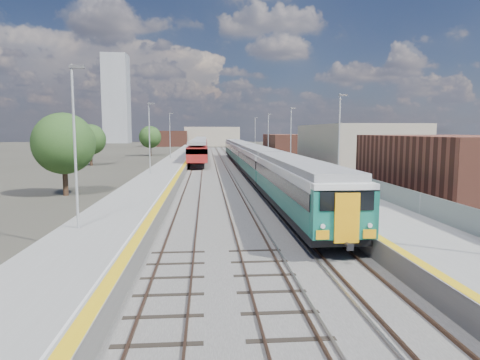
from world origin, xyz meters
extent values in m
plane|color=#47443A|center=(0.00, 50.00, 0.00)|extent=(320.00, 320.00, 0.00)
cube|color=#565451|center=(-2.25, 52.50, 0.03)|extent=(10.50, 155.00, 0.06)
cube|color=#4C3323|center=(0.78, 55.00, 0.11)|extent=(0.07, 160.00, 0.14)
cube|color=#4C3323|center=(2.22, 55.00, 0.11)|extent=(0.07, 160.00, 0.14)
cube|color=#4C3323|center=(-2.72, 55.00, 0.11)|extent=(0.07, 160.00, 0.14)
cube|color=#4C3323|center=(-1.28, 55.00, 0.11)|extent=(0.07, 160.00, 0.14)
cube|color=#4C3323|center=(-6.22, 55.00, 0.11)|extent=(0.07, 160.00, 0.14)
cube|color=#4C3323|center=(-4.78, 55.00, 0.11)|extent=(0.07, 160.00, 0.14)
cube|color=gray|center=(0.45, 55.00, 0.10)|extent=(0.08, 160.00, 0.10)
cube|color=gray|center=(-0.95, 55.00, 0.10)|extent=(0.08, 160.00, 0.10)
cube|color=slate|center=(5.25, 52.50, 0.50)|extent=(4.70, 155.00, 1.00)
cube|color=gray|center=(5.25, 52.50, 1.00)|extent=(4.70, 155.00, 0.03)
cube|color=yellow|center=(3.15, 52.50, 1.02)|extent=(0.40, 155.00, 0.01)
cube|color=gray|center=(7.45, 52.50, 1.60)|extent=(0.06, 155.00, 1.20)
cylinder|color=#9EA0A3|center=(6.60, 22.00, 4.77)|extent=(0.12, 0.12, 7.50)
cube|color=#4C4C4F|center=(6.85, 22.00, 8.42)|extent=(0.70, 0.18, 0.14)
cylinder|color=#9EA0A3|center=(6.60, 42.00, 4.77)|extent=(0.12, 0.12, 7.50)
cube|color=#4C4C4F|center=(6.85, 42.00, 8.42)|extent=(0.70, 0.18, 0.14)
cylinder|color=#9EA0A3|center=(6.60, 62.00, 4.77)|extent=(0.12, 0.12, 7.50)
cube|color=#4C4C4F|center=(6.85, 62.00, 8.42)|extent=(0.70, 0.18, 0.14)
cylinder|color=#9EA0A3|center=(6.60, 82.00, 4.77)|extent=(0.12, 0.12, 7.50)
cube|color=#4C4C4F|center=(6.85, 82.00, 8.42)|extent=(0.70, 0.18, 0.14)
cube|color=slate|center=(-9.05, 52.50, 0.50)|extent=(4.30, 155.00, 1.00)
cube|color=gray|center=(-9.05, 52.50, 1.00)|extent=(4.30, 155.00, 0.03)
cube|color=yellow|center=(-7.15, 52.50, 1.02)|extent=(0.45, 155.00, 0.01)
cube|color=silver|center=(-7.50, 52.50, 1.03)|extent=(0.08, 155.00, 0.01)
cylinder|color=#9EA0A3|center=(-10.20, 8.00, 4.77)|extent=(0.12, 0.12, 7.50)
cube|color=#4C4C4F|center=(-9.95, 8.00, 8.42)|extent=(0.70, 0.18, 0.14)
cylinder|color=#9EA0A3|center=(-10.20, 34.00, 4.77)|extent=(0.12, 0.12, 7.50)
cube|color=#4C4C4F|center=(-9.95, 34.00, 8.42)|extent=(0.70, 0.18, 0.14)
cylinder|color=#9EA0A3|center=(-10.20, 60.00, 4.77)|extent=(0.12, 0.12, 7.50)
cube|color=#4C4C4F|center=(-9.95, 60.00, 8.42)|extent=(0.70, 0.18, 0.14)
cube|color=brown|center=(14.00, 18.00, 2.60)|extent=(9.00, 16.00, 5.20)
cube|color=tan|center=(16.00, 45.00, 3.20)|extent=(11.00, 22.00, 6.40)
cube|color=brown|center=(13.00, 78.00, 2.40)|extent=(8.00, 18.00, 4.80)
cube|color=tan|center=(-2.00, 150.00, 3.50)|extent=(20.00, 14.00, 7.00)
cube|color=brown|center=(-18.00, 145.00, 2.80)|extent=(14.00, 12.00, 5.60)
cube|color=gray|center=(-45.00, 190.00, 20.00)|extent=(11.00, 11.00, 40.00)
cube|color=black|center=(1.50, 14.74, 0.87)|extent=(2.68, 19.19, 0.45)
cube|color=#125C4C|center=(1.50, 14.74, 1.65)|extent=(2.78, 19.19, 1.12)
cube|color=black|center=(1.50, 14.74, 2.54)|extent=(2.83, 19.19, 0.77)
cube|color=silver|center=(1.50, 14.74, 3.15)|extent=(2.78, 19.19, 0.47)
cube|color=gray|center=(1.50, 14.74, 3.56)|extent=(2.46, 19.19, 0.39)
cube|color=black|center=(1.50, 34.43, 0.87)|extent=(2.68, 19.19, 0.45)
cube|color=#125C4C|center=(1.50, 34.43, 1.65)|extent=(2.78, 19.19, 1.12)
cube|color=black|center=(1.50, 34.43, 2.54)|extent=(2.83, 19.19, 0.77)
cube|color=silver|center=(1.50, 34.43, 3.15)|extent=(2.78, 19.19, 0.47)
cube|color=gray|center=(1.50, 34.43, 3.56)|extent=(2.46, 19.19, 0.39)
cube|color=black|center=(1.50, 54.11, 0.87)|extent=(2.68, 19.19, 0.45)
cube|color=#125C4C|center=(1.50, 54.11, 1.65)|extent=(2.78, 19.19, 1.12)
cube|color=black|center=(1.50, 54.11, 2.54)|extent=(2.83, 19.19, 0.77)
cube|color=silver|center=(1.50, 54.11, 3.15)|extent=(2.78, 19.19, 0.47)
cube|color=gray|center=(1.50, 54.11, 3.56)|extent=(2.46, 19.19, 0.39)
cube|color=black|center=(1.50, 73.80, 0.87)|extent=(2.68, 19.19, 0.45)
cube|color=#125C4C|center=(1.50, 73.80, 1.65)|extent=(2.78, 19.19, 1.12)
cube|color=black|center=(1.50, 73.80, 2.54)|extent=(2.83, 19.19, 0.77)
cube|color=silver|center=(1.50, 73.80, 3.15)|extent=(2.78, 19.19, 0.47)
cube|color=gray|center=(1.50, 73.80, 3.56)|extent=(2.46, 19.19, 0.39)
cube|color=#125C4C|center=(1.50, 4.90, 2.12)|extent=(2.76, 0.59, 2.07)
cube|color=black|center=(1.50, 4.59, 2.71)|extent=(2.26, 0.06, 0.79)
cube|color=#F1A20F|center=(1.50, 4.53, 2.02)|extent=(1.03, 0.10, 2.07)
cube|color=black|center=(-5.50, 57.09, 0.50)|extent=(2.02, 17.15, 0.70)
cube|color=maroon|center=(-5.50, 57.09, 2.18)|extent=(2.97, 20.18, 2.12)
cube|color=black|center=(-5.50, 57.09, 2.71)|extent=(3.04, 20.18, 0.74)
cube|color=gray|center=(-5.50, 57.09, 3.77)|extent=(2.65, 20.18, 0.42)
cube|color=black|center=(-5.50, 77.77, 0.50)|extent=(2.02, 17.15, 0.70)
cube|color=maroon|center=(-5.50, 77.77, 2.18)|extent=(2.97, 20.18, 2.12)
cube|color=black|center=(-5.50, 77.77, 2.71)|extent=(3.04, 20.18, 0.74)
cube|color=gray|center=(-5.50, 77.77, 3.77)|extent=(2.65, 20.18, 0.42)
cube|color=black|center=(-5.50, 98.44, 0.50)|extent=(2.02, 17.15, 0.70)
cube|color=maroon|center=(-5.50, 98.44, 2.18)|extent=(2.97, 20.18, 2.12)
cube|color=black|center=(-5.50, 98.44, 2.71)|extent=(3.04, 20.18, 0.74)
cube|color=gray|center=(-5.50, 98.44, 3.77)|extent=(2.65, 20.18, 0.42)
cylinder|color=#382619|center=(-16.29, 25.35, 1.24)|extent=(0.44, 0.44, 2.48)
sphere|color=#214319|center=(-16.29, 25.35, 4.48)|extent=(5.24, 5.24, 5.24)
cylinder|color=#382619|center=(-22.65, 58.01, 1.16)|extent=(0.44, 0.44, 2.32)
sphere|color=#214319|center=(-22.65, 58.01, 4.18)|extent=(4.89, 4.89, 4.89)
cylinder|color=#382619|center=(-16.64, 84.54, 1.16)|extent=(0.44, 0.44, 2.32)
sphere|color=#214319|center=(-16.64, 84.54, 4.19)|extent=(4.90, 4.90, 4.90)
cylinder|color=#382619|center=(19.30, 68.65, 1.06)|extent=(0.44, 0.44, 2.13)
sphere|color=#214319|center=(19.30, 68.65, 3.84)|extent=(4.49, 4.49, 4.49)
camera|label=1|loc=(-4.19, -12.16, 5.55)|focal=32.00mm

